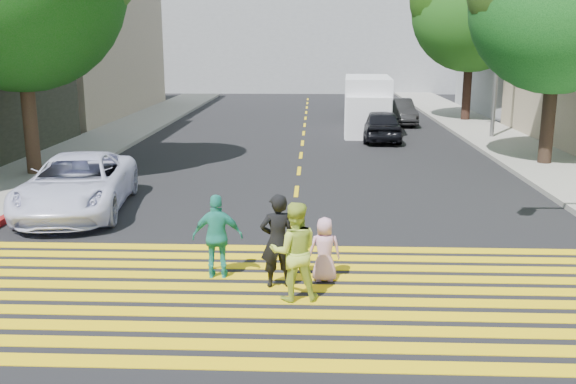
# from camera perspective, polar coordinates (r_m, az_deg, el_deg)

# --- Properties ---
(ground) EXTENTS (120.00, 120.00, 0.00)m
(ground) POSITION_cam_1_polar(r_m,az_deg,el_deg) (9.99, -0.72, -11.85)
(ground) COLOR black
(sidewalk_left) EXTENTS (3.00, 40.00, 0.15)m
(sidewalk_left) POSITION_cam_1_polar(r_m,az_deg,el_deg) (32.57, -13.77, 5.56)
(sidewalk_left) COLOR gray
(sidewalk_left) RESTS_ON ground
(sidewalk_right) EXTENTS (3.00, 60.00, 0.15)m
(sidewalk_right) POSITION_cam_1_polar(r_m,az_deg,el_deg) (25.67, 20.52, 3.10)
(sidewalk_right) COLOR gray
(sidewalk_right) RESTS_ON ground
(curb_red) EXTENTS (0.20, 8.00, 0.16)m
(curb_red) POSITION_cam_1_polar(r_m,az_deg,el_deg) (17.26, -23.11, -1.76)
(curb_red) COLOR maroon
(curb_red) RESTS_ON ground
(crosswalk) EXTENTS (13.40, 5.30, 0.01)m
(crosswalk) POSITION_cam_1_polar(r_m,az_deg,el_deg) (11.15, -0.37, -9.04)
(crosswalk) COLOR yellow
(crosswalk) RESTS_ON ground
(lane_line) EXTENTS (0.12, 34.40, 0.01)m
(lane_line) POSITION_cam_1_polar(r_m,az_deg,el_deg) (31.82, 1.45, 5.63)
(lane_line) COLOR yellow
(lane_line) RESTS_ON ground
(building_left_tan) EXTENTS (12.00, 16.00, 10.00)m
(building_left_tan) POSITION_cam_1_polar(r_m,az_deg,el_deg) (40.54, -22.30, 13.40)
(building_left_tan) COLOR tan
(building_left_tan) RESTS_ON ground
(building_right_grey) EXTENTS (10.00, 10.00, 10.00)m
(building_right_grey) POSITION_cam_1_polar(r_m,az_deg,el_deg) (41.65, 23.39, 13.28)
(building_right_grey) COLOR gray
(building_right_grey) RESTS_ON ground
(backdrop_block) EXTENTS (30.00, 8.00, 12.00)m
(backdrop_block) POSITION_cam_1_polar(r_m,az_deg,el_deg) (57.06, 1.92, 15.05)
(backdrop_block) COLOR gray
(backdrop_block) RESTS_ON ground
(tree_right_far) EXTENTS (6.93, 6.34, 8.96)m
(tree_right_far) POSITION_cam_1_polar(r_m,az_deg,el_deg) (35.62, 16.19, 15.69)
(tree_right_far) COLOR black
(tree_right_far) RESTS_ON ground
(pedestrian_man) EXTENTS (0.69, 0.53, 1.69)m
(pedestrian_man) POSITION_cam_1_polar(r_m,az_deg,el_deg) (11.21, -0.94, -4.37)
(pedestrian_man) COLOR black
(pedestrian_man) RESTS_ON ground
(pedestrian_woman) EXTENTS (0.89, 0.74, 1.69)m
(pedestrian_woman) POSITION_cam_1_polar(r_m,az_deg,el_deg) (10.66, 0.56, -5.32)
(pedestrian_woman) COLOR #B5CE42
(pedestrian_woman) RESTS_ON ground
(pedestrian_child) EXTENTS (0.61, 0.42, 1.18)m
(pedestrian_child) POSITION_cam_1_polar(r_m,az_deg,el_deg) (11.59, 3.26, -5.11)
(pedestrian_child) COLOR #D599B7
(pedestrian_child) RESTS_ON ground
(pedestrian_extra) EXTENTS (0.93, 0.43, 1.56)m
(pedestrian_extra) POSITION_cam_1_polar(r_m,az_deg,el_deg) (11.73, -6.27, -3.96)
(pedestrian_extra) COLOR teal
(pedestrian_extra) RESTS_ON ground
(white_sedan) EXTENTS (3.00, 5.42, 1.43)m
(white_sedan) POSITION_cam_1_polar(r_m,az_deg,el_deg) (17.04, -18.23, 0.67)
(white_sedan) COLOR white
(white_sedan) RESTS_ON ground
(dark_car_near) EXTENTS (1.73, 4.10, 1.39)m
(dark_car_near) POSITION_cam_1_polar(r_m,az_deg,el_deg) (28.27, 8.26, 5.94)
(dark_car_near) COLOR black
(dark_car_near) RESTS_ON ground
(silver_car) EXTENTS (2.09, 4.55, 1.29)m
(silver_car) POSITION_cam_1_polar(r_m,az_deg,el_deg) (39.87, 6.45, 8.03)
(silver_car) COLOR gray
(silver_car) RESTS_ON ground
(dark_car_parked) EXTENTS (1.63, 4.08, 1.32)m
(dark_car_parked) POSITION_cam_1_polar(r_m,az_deg,el_deg) (34.08, 9.76, 7.07)
(dark_car_parked) COLOR black
(dark_car_parked) RESTS_ON ground
(white_van) EXTENTS (2.35, 5.61, 2.60)m
(white_van) POSITION_cam_1_polar(r_m,az_deg,el_deg) (30.61, 7.06, 7.55)
(white_van) COLOR white
(white_van) RESTS_ON ground
(street_lamp) EXTENTS (2.27, 0.53, 10.05)m
(street_lamp) POSITION_cam_1_polar(r_m,az_deg,el_deg) (29.34, 18.04, 15.64)
(street_lamp) COLOR slate
(street_lamp) RESTS_ON ground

